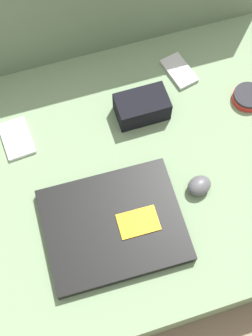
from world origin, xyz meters
The scene contains 9 objects.
ground_plane centered at (0.00, 0.00, 0.00)m, with size 8.00×8.00×0.00m, color #7A6651.
couch_seat centered at (0.00, 0.00, 0.08)m, with size 1.00×0.72×0.16m.
couch_backrest centered at (0.00, 0.46, 0.23)m, with size 1.00×0.20×0.47m.
laptop centered at (-0.07, -0.12, 0.17)m, with size 0.32×0.26×0.03m.
computer_mouse centered at (0.15, -0.09, 0.18)m, with size 0.07×0.06×0.04m.
speaker_puck centered at (0.36, 0.10, 0.17)m, with size 0.08×0.08×0.02m.
phone_silver centered at (0.22, 0.23, 0.16)m, with size 0.08×0.11×0.01m.
phone_small centered at (-0.23, 0.16, 0.16)m, with size 0.08×0.11×0.01m.
camera_pouch centered at (0.09, 0.14, 0.19)m, with size 0.13×0.08×0.06m.
Camera 1 is at (-0.14, -0.43, 1.18)m, focal length 50.00 mm.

